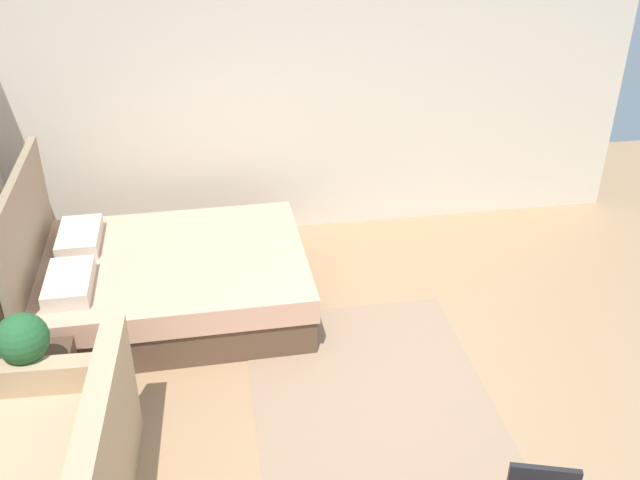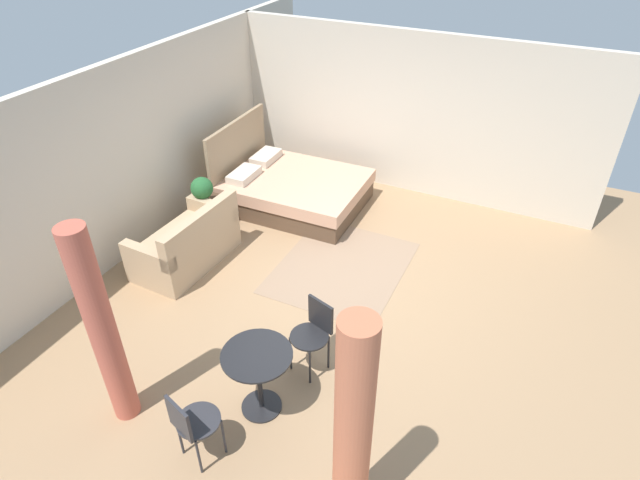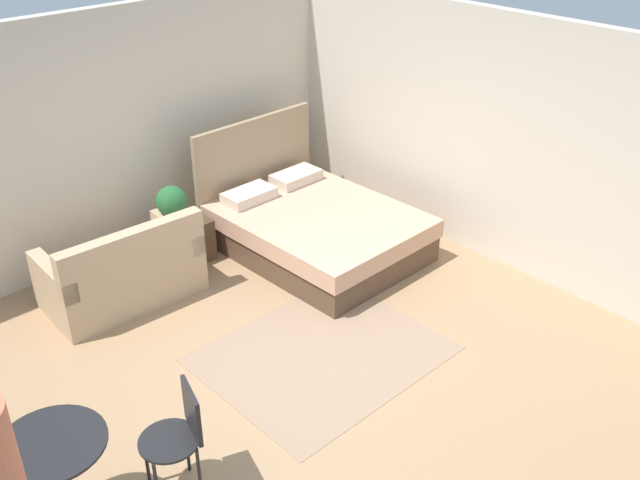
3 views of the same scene
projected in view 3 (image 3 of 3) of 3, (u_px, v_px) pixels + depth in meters
name	position (u px, v px, depth m)	size (l,w,h in m)	color
ground_plane	(294.00, 379.00, 5.98)	(8.81, 8.89, 0.02)	#9E7A56
wall_back	(98.00, 140.00, 7.22)	(8.81, 0.12, 2.56)	beige
wall_right	(511.00, 145.00, 7.10)	(0.12, 5.89, 2.56)	beige
area_rug	(322.00, 353.00, 6.26)	(1.96, 1.62, 0.01)	#93755B
bed	(313.00, 226.00, 7.74)	(1.66, 2.14, 1.25)	brown
couch	(124.00, 274.00, 6.86)	(1.46, 0.87, 0.87)	tan
nightstand	(186.00, 242.00, 7.55)	(0.52, 0.37, 0.46)	#473323
potted_plant	(172.00, 204.00, 7.27)	(0.32, 0.32, 0.43)	brown
balcony_table	(57.00, 470.00, 4.42)	(0.68, 0.68, 0.76)	black
cafe_chair_near_couch	(180.00, 431.00, 4.72)	(0.51, 0.51, 0.84)	black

